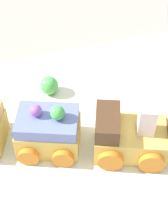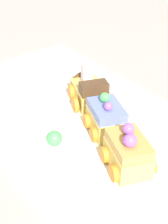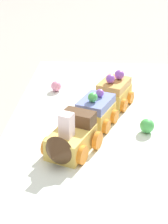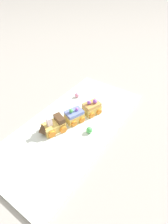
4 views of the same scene
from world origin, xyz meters
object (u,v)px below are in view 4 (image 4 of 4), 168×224
object	(u,v)px
cake_car_caramel	(92,108)
cake_train_locomotive	(52,126)
gumball_pink	(77,95)
cake_car_blueberry	(74,116)
gumball_green	(90,130)

from	to	relation	value
cake_car_caramel	cake_train_locomotive	bearing A→B (deg)	-0.03
cake_train_locomotive	gumball_pink	bearing A→B (deg)	-146.68
cake_car_blueberry	gumball_green	xyz separation A→B (m)	(0.02, 0.09, -0.01)
cake_train_locomotive	cake_car_caramel	distance (m)	0.20
cake_car_blueberry	gumball_pink	distance (m)	0.17
cake_train_locomotive	gumball_green	distance (m)	0.15
cake_train_locomotive	gumball_green	xyz separation A→B (m)	(-0.08, 0.13, -0.01)
cake_car_caramel	gumball_green	size ratio (longest dim) A/B	3.39
gumball_green	gumball_pink	size ratio (longest dim) A/B	1.12
cake_car_caramel	gumball_green	distance (m)	0.12
cake_train_locomotive	gumball_pink	world-z (taller)	cake_train_locomotive
cake_car_blueberry	gumball_green	size ratio (longest dim) A/B	3.39
cake_car_blueberry	gumball_green	distance (m)	0.09
cake_car_blueberry	gumball_pink	bearing A→B (deg)	-126.87
gumball_pink	cake_car_caramel	bearing A→B (deg)	64.76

